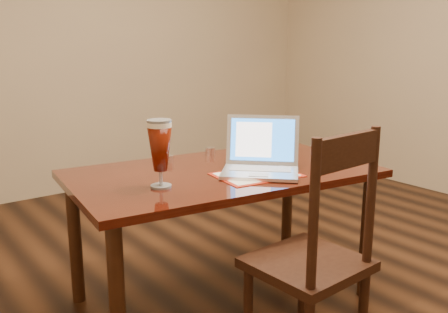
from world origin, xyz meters
TOP-DOWN VIEW (x-y plane):
  - ground at (0.00, 0.00)m, footprint 5.00×5.00m
  - dining_table at (-0.43, 0.16)m, footprint 1.57×1.02m
  - dining_chair at (-0.46, -0.49)m, footprint 0.45×0.43m

SIDE VIEW (x-z plane):
  - ground at x=0.00m, z-range 0.00..0.00m
  - dining_chair at x=-0.46m, z-range -0.03..0.97m
  - dining_table at x=-0.43m, z-range 0.13..1.12m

